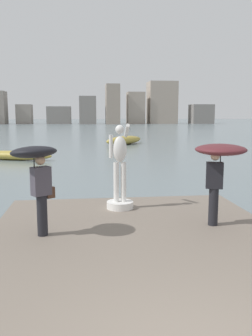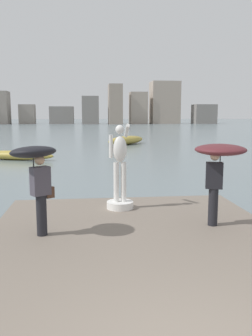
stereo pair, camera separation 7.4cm
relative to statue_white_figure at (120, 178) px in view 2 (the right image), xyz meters
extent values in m
plane|color=slate|center=(0.14, 33.56, -1.26)|extent=(400.00, 400.00, 0.00)
cube|color=slate|center=(0.14, -4.09, -1.06)|extent=(6.40, 10.70, 0.40)
cylinder|color=white|center=(0.00, -0.01, -0.76)|extent=(0.73, 0.73, 0.19)
cylinder|color=white|center=(-0.10, -0.01, -0.12)|extent=(0.15, 0.15, 1.09)
cylinder|color=white|center=(0.10, -0.01, -0.12)|extent=(0.15, 0.15, 1.09)
ellipsoid|color=white|center=(0.00, -0.01, 0.78)|extent=(0.38, 0.26, 0.70)
sphere|color=white|center=(0.00, -0.01, 1.31)|extent=(0.24, 0.24, 0.24)
cylinder|color=white|center=(-0.24, -0.01, 0.86)|extent=(0.10, 0.10, 0.62)
cylinder|color=white|center=(0.22, 0.26, 1.26)|extent=(0.10, 0.59, 0.40)
cylinder|color=black|center=(-1.86, -2.02, -0.42)|extent=(0.22, 0.22, 0.88)
cube|color=#47424C|center=(-1.86, -2.02, 0.32)|extent=(0.45, 0.41, 0.60)
sphere|color=tan|center=(-1.86, -2.02, 0.77)|extent=(0.21, 0.21, 0.21)
cylinder|color=#262626|center=(-1.99, -2.05, 0.62)|extent=(0.02, 0.02, 0.50)
ellipsoid|color=black|center=(-1.99, -2.05, 0.94)|extent=(1.32, 1.32, 0.33)
cube|color=#513323|center=(-1.69, -1.88, 0.04)|extent=(0.21, 0.18, 0.24)
cylinder|color=black|center=(2.00, -1.76, -0.42)|extent=(0.22, 0.22, 0.88)
cube|color=black|center=(2.00, -1.76, 0.32)|extent=(0.44, 0.34, 0.60)
sphere|color=beige|center=(2.00, -1.76, 0.77)|extent=(0.21, 0.21, 0.21)
cylinder|color=#262626|center=(2.13, -1.76, 0.61)|extent=(0.02, 0.02, 0.48)
ellipsoid|color=#5B2328|center=(2.13, -1.76, 0.91)|extent=(1.46, 1.46, 0.27)
ellipsoid|color=#B2993D|center=(3.04, 25.66, -0.83)|extent=(4.72, 5.09, 0.85)
ellipsoid|color=#B2993D|center=(-5.62, 14.49, -0.96)|extent=(5.55, 2.76, 0.60)
cube|color=gray|center=(-26.88, 106.45, 3.79)|extent=(4.14, 5.81, 10.09)
cube|color=gray|center=(-19.48, 107.51, 1.79)|extent=(4.82, 4.07, 6.10)
cube|color=gray|center=(-8.64, 107.33, 1.48)|extent=(7.56, 5.17, 5.48)
cube|color=gray|center=(0.42, 104.71, 3.04)|extent=(5.17, 6.91, 8.60)
cube|color=gray|center=(8.19, 102.79, 4.84)|extent=(4.18, 6.34, 12.20)
cube|color=#A89989|center=(15.77, 105.33, 3.75)|extent=(5.42, 5.85, 10.01)
cube|color=#A89989|center=(24.70, 106.87, 5.49)|extent=(9.04, 7.73, 13.49)
cube|color=gray|center=(37.20, 103.94, 1.83)|extent=(6.96, 5.89, 6.17)
camera|label=1|loc=(-0.96, -9.50, 1.70)|focal=38.10mm
camera|label=2|loc=(-0.89, -9.51, 1.70)|focal=38.10mm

